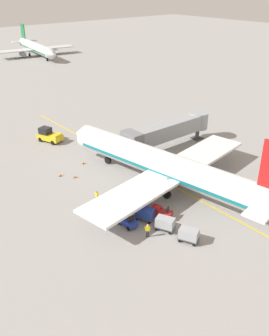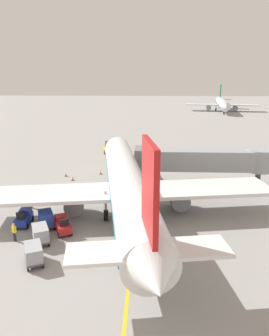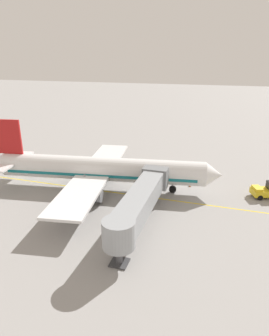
% 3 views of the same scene
% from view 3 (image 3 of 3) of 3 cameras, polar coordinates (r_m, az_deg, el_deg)
% --- Properties ---
extents(ground_plane, '(400.00, 400.00, 0.00)m').
position_cam_3_polar(ground_plane, '(47.65, -8.13, -4.10)').
color(ground_plane, gray).
extents(gate_lead_in_line, '(0.24, 80.00, 0.01)m').
position_cam_3_polar(gate_lead_in_line, '(47.65, -8.13, -4.09)').
color(gate_lead_in_line, gold).
rests_on(gate_lead_in_line, ground).
extents(parked_airliner, '(30.44, 37.27, 10.63)m').
position_cam_3_polar(parked_airliner, '(46.79, -6.70, -0.27)').
color(parked_airliner, white).
rests_on(parked_airliner, ground).
extents(jet_bridge, '(17.82, 3.50, 4.98)m').
position_cam_3_polar(jet_bridge, '(35.71, 1.02, -6.48)').
color(jet_bridge, '#93999E').
rests_on(jet_bridge, ground).
extents(pushback_tractor, '(3.61, 4.89, 2.40)m').
position_cam_3_polar(pushback_tractor, '(48.54, 24.27, -3.91)').
color(pushback_tractor, gold).
rests_on(pushback_tractor, ground).
extents(baggage_tug_lead, '(2.18, 2.77, 1.62)m').
position_cam_3_polar(baggage_tug_lead, '(54.42, -8.84, -0.14)').
color(baggage_tug_lead, '#B21E1E').
rests_on(baggage_tug_lead, ground).
extents(baggage_tug_trailing, '(1.40, 2.56, 1.62)m').
position_cam_3_polar(baggage_tug_trailing, '(57.42, -5.80, 1.11)').
color(baggage_tug_trailing, '#1E339E').
rests_on(baggage_tug_trailing, ground).
extents(baggage_cart_front, '(2.11, 2.92, 1.58)m').
position_cam_3_polar(baggage_cart_front, '(55.51, -7.25, 0.62)').
color(baggage_cart_front, '#4C4C51').
rests_on(baggage_cart_front, ground).
extents(baggage_cart_second_in_train, '(2.11, 2.92, 1.58)m').
position_cam_3_polar(baggage_cart_second_in_train, '(56.41, -10.22, 0.78)').
color(baggage_cart_second_in_train, '#4C4C51').
rests_on(baggage_cart_second_in_train, ground).
extents(baggage_cart_third_in_train, '(2.11, 2.92, 1.58)m').
position_cam_3_polar(baggage_cart_third_in_train, '(57.49, -13.27, 0.93)').
color(baggage_cart_third_in_train, '#4C4C51').
rests_on(baggage_cart_third_in_train, ground).
extents(ground_crew_wing_walker, '(0.63, 0.51, 1.69)m').
position_cam_3_polar(ground_crew_wing_walker, '(58.32, -8.92, 1.52)').
color(ground_crew_wing_walker, '#232328').
rests_on(ground_crew_wing_walker, ground).
extents(ground_crew_loader, '(0.28, 0.73, 1.69)m').
position_cam_3_polar(ground_crew_loader, '(55.11, 0.21, 0.64)').
color(ground_crew_loader, '#232328').
rests_on(ground_crew_loader, ground).
extents(ground_crew_marshaller, '(0.30, 0.73, 1.69)m').
position_cam_3_polar(ground_crew_marshaller, '(56.59, -1.71, 1.17)').
color(ground_crew_marshaller, '#232328').
rests_on(ground_crew_marshaller, ground).
extents(safety_cone_nose_left, '(0.36, 0.36, 0.59)m').
position_cam_3_polar(safety_cone_nose_left, '(52.46, 7.77, -1.38)').
color(safety_cone_nose_left, black).
rests_on(safety_cone_nose_left, ground).
extents(safety_cone_nose_right, '(0.36, 0.36, 0.59)m').
position_cam_3_polar(safety_cone_nose_right, '(53.54, 9.91, -1.04)').
color(safety_cone_nose_right, black).
rests_on(safety_cone_nose_right, ground).
extents(safety_cone_wing_tip, '(0.36, 0.36, 0.59)m').
position_cam_3_polar(safety_cone_wing_tip, '(48.93, 10.58, -3.20)').
color(safety_cone_wing_tip, black).
rests_on(safety_cone_wing_tip, ground).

